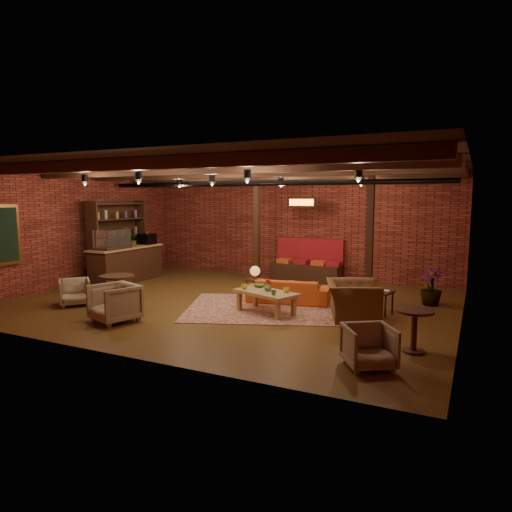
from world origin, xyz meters
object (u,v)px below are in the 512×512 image
at_px(round_table_left, 117,287).
at_px(armchair_a, 75,291).
at_px(coffee_table, 266,294).
at_px(side_table_lamp, 255,273).
at_px(plant_tall, 433,250).
at_px(armchair_b, 115,301).
at_px(armchair_far, 369,345).
at_px(sofa, 289,291).
at_px(side_table_book, 381,293).
at_px(round_table_right, 414,324).
at_px(armchair_right, 353,294).

height_order(round_table_left, armchair_a, round_table_left).
bearing_deg(round_table_left, coffee_table, 21.80).
relative_size(side_table_lamp, plant_tall, 0.31).
bearing_deg(armchair_a, armchair_b, -69.59).
bearing_deg(side_table_lamp, armchair_a, -142.43).
height_order(coffee_table, armchair_a, coffee_table).
relative_size(side_table_lamp, armchair_far, 1.14).
relative_size(coffee_table, armchair_a, 2.28).
distance_m(sofa, armchair_a, 5.00).
distance_m(side_table_book, plant_tall, 1.81).
distance_m(sofa, coffee_table, 1.16).
xyz_separation_m(armchair_a, round_table_right, (7.50, 0.05, 0.13)).
distance_m(side_table_lamp, armchair_right, 2.89).
height_order(armchair_a, plant_tall, plant_tall).
bearing_deg(sofa, armchair_far, 117.14).
xyz_separation_m(round_table_left, round_table_right, (6.27, -0.03, -0.06)).
distance_m(coffee_table, plant_tall, 4.01).
distance_m(coffee_table, armchair_far, 3.53).
height_order(armchair_b, round_table_right, armchair_b).
xyz_separation_m(coffee_table, side_table_book, (2.26, 0.98, 0.04)).
bearing_deg(sofa, side_table_lamp, -19.83).
xyz_separation_m(side_table_book, round_table_right, (0.95, -2.23, -0.00)).
distance_m(sofa, plant_tall, 3.45).
relative_size(round_table_right, armchair_far, 1.01).
height_order(round_table_left, armchair_right, armchair_right).
height_order(armchair_right, plant_tall, plant_tall).
xyz_separation_m(round_table_left, armchair_far, (5.76, -1.03, -0.18)).
relative_size(sofa, side_table_book, 3.55).
bearing_deg(round_table_left, armchair_far, -10.16).
distance_m(armchair_right, side_table_book, 0.80).
bearing_deg(round_table_left, plant_tall, 29.85).
bearing_deg(side_table_book, round_table_left, -157.50).
bearing_deg(sofa, plant_tall, -169.52).
distance_m(armchair_a, plant_tall, 8.33).
height_order(armchair_right, round_table_right, armchair_right).
bearing_deg(plant_tall, sofa, -158.85).
bearing_deg(side_table_book, armchair_b, -147.67).
height_order(round_table_left, side_table_book, round_table_left).
bearing_deg(round_table_right, sofa, 142.70).
bearing_deg(side_table_lamp, round_table_right, -31.80).
distance_m(round_table_right, armchair_far, 1.13).
height_order(round_table_left, plant_tall, plant_tall).
relative_size(side_table_lamp, side_table_book, 1.45).
bearing_deg(armchair_right, side_table_book, -54.50).
bearing_deg(armchair_right, armchair_b, 98.42).
height_order(side_table_book, armchair_far, armchair_far).
height_order(coffee_table, round_table_right, coffee_table).
height_order(armchair_a, armchair_right, armchair_right).
distance_m(round_table_left, armchair_far, 5.86).
xyz_separation_m(armchair_right, plant_tall, (1.33, 2.01, 0.76)).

